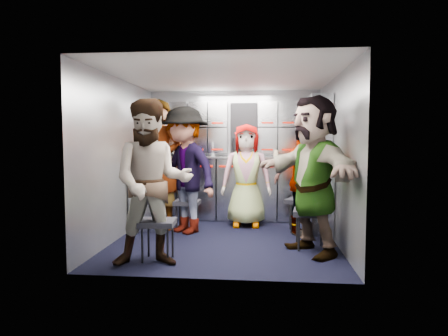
# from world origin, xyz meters

# --- Properties ---
(floor) EXTENTS (3.00, 3.00, 0.00)m
(floor) POSITION_xyz_m (0.00, 0.00, 0.00)
(floor) COLOR black
(floor) RESTS_ON ground
(wall_back) EXTENTS (2.80, 0.04, 2.10)m
(wall_back) POSITION_xyz_m (0.00, 1.50, 1.05)
(wall_back) COLOR gray
(wall_back) RESTS_ON ground
(wall_left) EXTENTS (0.04, 3.00, 2.10)m
(wall_left) POSITION_xyz_m (-1.40, 0.00, 1.05)
(wall_left) COLOR gray
(wall_left) RESTS_ON ground
(wall_right) EXTENTS (0.04, 3.00, 2.10)m
(wall_right) POSITION_xyz_m (1.40, 0.00, 1.05)
(wall_right) COLOR gray
(wall_right) RESTS_ON ground
(ceiling) EXTENTS (2.80, 3.00, 0.02)m
(ceiling) POSITION_xyz_m (0.00, 0.00, 2.10)
(ceiling) COLOR silver
(ceiling) RESTS_ON wall_back
(cart_bank_back) EXTENTS (2.68, 0.38, 0.99)m
(cart_bank_back) POSITION_xyz_m (0.00, 1.29, 0.49)
(cart_bank_back) COLOR gray
(cart_bank_back) RESTS_ON ground
(cart_bank_left) EXTENTS (0.38, 0.76, 0.99)m
(cart_bank_left) POSITION_xyz_m (-1.19, 0.56, 0.49)
(cart_bank_left) COLOR gray
(cart_bank_left) RESTS_ON ground
(counter) EXTENTS (2.68, 0.42, 0.03)m
(counter) POSITION_xyz_m (0.00, 1.29, 1.01)
(counter) COLOR #B9BCC1
(counter) RESTS_ON cart_bank_back
(locker_bank_back) EXTENTS (2.68, 0.28, 0.82)m
(locker_bank_back) POSITION_xyz_m (0.00, 1.35, 1.49)
(locker_bank_back) COLOR gray
(locker_bank_back) RESTS_ON wall_back
(locker_bank_right) EXTENTS (0.28, 1.00, 0.82)m
(locker_bank_right) POSITION_xyz_m (1.25, 0.70, 1.49)
(locker_bank_right) COLOR gray
(locker_bank_right) RESTS_ON wall_right
(right_cabinet) EXTENTS (0.28, 1.20, 1.00)m
(right_cabinet) POSITION_xyz_m (1.25, 0.60, 0.50)
(right_cabinet) COLOR gray
(right_cabinet) RESTS_ON ground
(coffee_niche) EXTENTS (0.46, 0.16, 0.84)m
(coffee_niche) POSITION_xyz_m (0.18, 1.41, 1.47)
(coffee_niche) COLOR black
(coffee_niche) RESTS_ON wall_back
(red_latch_strip) EXTENTS (2.60, 0.02, 0.03)m
(red_latch_strip) POSITION_xyz_m (0.00, 1.09, 0.88)
(red_latch_strip) COLOR #AB1103
(red_latch_strip) RESTS_ON cart_bank_back
(jump_seat_near_left) EXTENTS (0.39, 0.38, 0.44)m
(jump_seat_near_left) POSITION_xyz_m (-0.64, -0.97, 0.39)
(jump_seat_near_left) COLOR black
(jump_seat_near_left) RESTS_ON ground
(jump_seat_mid_left) EXTENTS (0.36, 0.34, 0.42)m
(jump_seat_mid_left) POSITION_xyz_m (-0.60, 0.50, 0.37)
(jump_seat_mid_left) COLOR black
(jump_seat_mid_left) RESTS_ON ground
(jump_seat_center) EXTENTS (0.39, 0.38, 0.40)m
(jump_seat_center) POSITION_xyz_m (0.24, 1.01, 0.35)
(jump_seat_center) COLOR black
(jump_seat_center) RESTS_ON ground
(jump_seat_mid_right) EXTENTS (0.51, 0.50, 0.46)m
(jump_seat_mid_right) POSITION_xyz_m (1.03, 0.54, 0.41)
(jump_seat_mid_right) COLOR black
(jump_seat_mid_right) RESTS_ON ground
(jump_seat_near_right) EXTENTS (0.44, 0.42, 0.47)m
(jump_seat_near_right) POSITION_xyz_m (1.05, -0.35, 0.41)
(jump_seat_near_right) COLOR black
(jump_seat_near_right) RESTS_ON ground
(attendant_standing) EXTENTS (0.79, 0.63, 1.88)m
(attendant_standing) POSITION_xyz_m (-1.01, 0.53, 0.94)
(attendant_standing) COLOR black
(attendant_standing) RESTS_ON ground
(attendant_arc_a) EXTENTS (0.96, 0.83, 1.72)m
(attendant_arc_a) POSITION_xyz_m (-0.64, -1.15, 0.86)
(attendant_arc_a) COLOR black
(attendant_arc_a) RESTS_ON ground
(attendant_arc_b) EXTENTS (1.29, 1.20, 1.75)m
(attendant_arc_b) POSITION_xyz_m (-0.60, 0.32, 0.88)
(attendant_arc_b) COLOR black
(attendant_arc_b) RESTS_ON ground
(attendant_arc_c) EXTENTS (0.76, 0.51, 1.53)m
(attendant_arc_c) POSITION_xyz_m (0.24, 0.83, 0.76)
(attendant_arc_c) COLOR black
(attendant_arc_c) RESTS_ON ground
(attendant_arc_d) EXTENTS (0.94, 0.73, 1.49)m
(attendant_arc_d) POSITION_xyz_m (1.03, 0.36, 0.75)
(attendant_arc_d) COLOR black
(attendant_arc_d) RESTS_ON ground
(attendant_arc_e) EXTENTS (1.29, 1.72, 1.80)m
(attendant_arc_e) POSITION_xyz_m (1.05, -0.53, 0.90)
(attendant_arc_e) COLOR black
(attendant_arc_e) RESTS_ON ground
(bottle_left) EXTENTS (0.06, 0.06, 0.22)m
(bottle_left) POSITION_xyz_m (-0.70, 1.24, 1.14)
(bottle_left) COLOR white
(bottle_left) RESTS_ON counter
(bottle_mid) EXTENTS (0.06, 0.06, 0.23)m
(bottle_mid) POSITION_xyz_m (-0.31, 1.24, 1.15)
(bottle_mid) COLOR white
(bottle_mid) RESTS_ON counter
(bottle_right) EXTENTS (0.07, 0.07, 0.23)m
(bottle_right) POSITION_xyz_m (0.29, 1.24, 1.14)
(bottle_right) COLOR white
(bottle_right) RESTS_ON counter
(cup_left) EXTENTS (0.07, 0.07, 0.10)m
(cup_left) POSITION_xyz_m (-1.21, 1.23, 1.08)
(cup_left) COLOR tan
(cup_left) RESTS_ON counter
(cup_right) EXTENTS (0.07, 0.07, 0.10)m
(cup_right) POSITION_xyz_m (0.68, 1.23, 1.08)
(cup_right) COLOR tan
(cup_right) RESTS_ON counter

